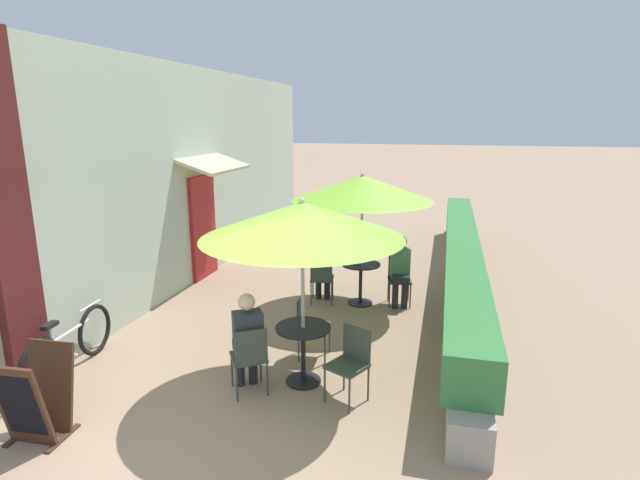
{
  "coord_description": "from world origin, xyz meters",
  "views": [
    {
      "loc": [
        2.39,
        -3.87,
        3.23
      ],
      "look_at": [
        0.15,
        4.92,
        1.0
      ],
      "focal_mm": 28.0,
      "sensor_mm": 36.0,
      "label": 1
    }
  ],
  "objects_px": {
    "cafe_chair_mid_left": "(399,275)",
    "bicycle_leaning": "(69,346)",
    "patio_umbrella_mid": "(362,188)",
    "seated_patron_mid_right": "(322,265)",
    "seated_patron_near_left": "(247,338)",
    "patio_table_near": "(303,345)",
    "seated_patron_mid_left": "(400,268)",
    "coffee_cup_mid": "(355,262)",
    "cafe_chair_near_back": "(309,322)",
    "patio_table_mid": "(361,277)",
    "cafe_chair_near_right": "(351,359)",
    "cafe_chair_mid_right": "(322,276)",
    "patio_umbrella_near": "(302,220)",
    "cafe_chair_near_left": "(250,355)",
    "menu_board": "(37,396)"
  },
  "relations": [
    {
      "from": "cafe_chair_mid_left",
      "to": "bicycle_leaning",
      "type": "xyz_separation_m",
      "value": [
        -3.87,
        -3.57,
        -0.15
      ]
    },
    {
      "from": "patio_umbrella_mid",
      "to": "seated_patron_mid_right",
      "type": "distance_m",
      "value": 1.54
    },
    {
      "from": "seated_patron_near_left",
      "to": "patio_table_near",
      "type": "bearing_deg",
      "value": -2.97
    },
    {
      "from": "seated_patron_mid_left",
      "to": "seated_patron_mid_right",
      "type": "relative_size",
      "value": 1.0
    },
    {
      "from": "seated_patron_near_left",
      "to": "patio_umbrella_mid",
      "type": "xyz_separation_m",
      "value": [
        0.81,
        3.21,
        1.38
      ]
    },
    {
      "from": "bicycle_leaning",
      "to": "coffee_cup_mid",
      "type": "bearing_deg",
      "value": 41.98
    },
    {
      "from": "cafe_chair_near_back",
      "to": "bicycle_leaning",
      "type": "relative_size",
      "value": 0.48
    },
    {
      "from": "patio_table_near",
      "to": "patio_table_mid",
      "type": "relative_size",
      "value": 1.0
    },
    {
      "from": "cafe_chair_near_right",
      "to": "patio_table_mid",
      "type": "bearing_deg",
      "value": -55.62
    },
    {
      "from": "patio_table_near",
      "to": "cafe_chair_near_right",
      "type": "distance_m",
      "value": 0.69
    },
    {
      "from": "coffee_cup_mid",
      "to": "patio_table_mid",
      "type": "bearing_deg",
      "value": 28.51
    },
    {
      "from": "cafe_chair_mid_left",
      "to": "coffee_cup_mid",
      "type": "height_order",
      "value": "cafe_chair_mid_left"
    },
    {
      "from": "patio_table_near",
      "to": "cafe_chair_mid_right",
      "type": "bearing_deg",
      "value": 99.27
    },
    {
      "from": "patio_umbrella_near",
      "to": "cafe_chair_mid_left",
      "type": "bearing_deg",
      "value": 73.9
    },
    {
      "from": "cafe_chair_near_right",
      "to": "cafe_chair_near_left",
      "type": "bearing_deg",
      "value": 36.39
    },
    {
      "from": "patio_umbrella_mid",
      "to": "seated_patron_near_left",
      "type": "bearing_deg",
      "value": -104.2
    },
    {
      "from": "patio_table_near",
      "to": "cafe_chair_near_right",
      "type": "bearing_deg",
      "value": -20.25
    },
    {
      "from": "menu_board",
      "to": "seated_patron_mid_right",
      "type": "bearing_deg",
      "value": 64.1
    },
    {
      "from": "seated_patron_mid_right",
      "to": "menu_board",
      "type": "height_order",
      "value": "seated_patron_mid_right"
    },
    {
      "from": "seated_patron_mid_left",
      "to": "coffee_cup_mid",
      "type": "relative_size",
      "value": 13.89
    },
    {
      "from": "patio_umbrella_near",
      "to": "cafe_chair_near_right",
      "type": "height_order",
      "value": "patio_umbrella_near"
    },
    {
      "from": "seated_patron_mid_left",
      "to": "cafe_chair_mid_right",
      "type": "distance_m",
      "value": 1.38
    },
    {
      "from": "coffee_cup_mid",
      "to": "cafe_chair_mid_right",
      "type": "bearing_deg",
      "value": -165.89
    },
    {
      "from": "cafe_chair_near_right",
      "to": "cafe_chair_mid_right",
      "type": "relative_size",
      "value": 1.0
    },
    {
      "from": "cafe_chair_mid_right",
      "to": "cafe_chair_mid_left",
      "type": "bearing_deg",
      "value": 6.39
    },
    {
      "from": "patio_umbrella_near",
      "to": "cafe_chair_near_back",
      "type": "relative_size",
      "value": 2.76
    },
    {
      "from": "patio_table_mid",
      "to": "patio_umbrella_mid",
      "type": "distance_m",
      "value": 1.57
    },
    {
      "from": "patio_umbrella_near",
      "to": "patio_table_mid",
      "type": "xyz_separation_m",
      "value": [
        0.22,
        2.87,
        -1.57
      ]
    },
    {
      "from": "menu_board",
      "to": "coffee_cup_mid",
      "type": "bearing_deg",
      "value": 58.21
    },
    {
      "from": "cafe_chair_near_right",
      "to": "patio_table_mid",
      "type": "xyz_separation_m",
      "value": [
        -0.42,
        3.1,
        -0.01
      ]
    },
    {
      "from": "seated_patron_near_left",
      "to": "cafe_chair_mid_right",
      "type": "bearing_deg",
      "value": 53.74
    },
    {
      "from": "seated_patron_near_left",
      "to": "bicycle_leaning",
      "type": "height_order",
      "value": "seated_patron_near_left"
    },
    {
      "from": "seated_patron_near_left",
      "to": "patio_umbrella_near",
      "type": "bearing_deg",
      "value": -2.97
    },
    {
      "from": "seated_patron_near_left",
      "to": "cafe_chair_near_right",
      "type": "relative_size",
      "value": 1.44
    },
    {
      "from": "cafe_chair_near_left",
      "to": "seated_patron_mid_right",
      "type": "bearing_deg",
      "value": 55.36
    },
    {
      "from": "patio_table_near",
      "to": "menu_board",
      "type": "relative_size",
      "value": 0.78
    },
    {
      "from": "cafe_chair_mid_right",
      "to": "coffee_cup_mid",
      "type": "height_order",
      "value": "cafe_chair_mid_right"
    },
    {
      "from": "cafe_chair_near_right",
      "to": "bicycle_leaning",
      "type": "xyz_separation_m",
      "value": [
        -3.63,
        -0.28,
        -0.15
      ]
    },
    {
      "from": "bicycle_leaning",
      "to": "cafe_chair_near_back",
      "type": "bearing_deg",
      "value": 17.66
    },
    {
      "from": "cafe_chair_mid_right",
      "to": "patio_table_near",
      "type": "bearing_deg",
      "value": -90.55
    },
    {
      "from": "patio_umbrella_near",
      "to": "seated_patron_mid_right",
      "type": "xyz_separation_m",
      "value": [
        -0.46,
        2.78,
        -1.38
      ]
    },
    {
      "from": "cafe_chair_mid_left",
      "to": "seated_patron_mid_left",
      "type": "xyz_separation_m",
      "value": [
        0.02,
        -0.11,
        0.17
      ]
    },
    {
      "from": "patio_table_near",
      "to": "bicycle_leaning",
      "type": "distance_m",
      "value": 3.04
    },
    {
      "from": "bicycle_leaning",
      "to": "menu_board",
      "type": "bearing_deg",
      "value": -66.44
    },
    {
      "from": "cafe_chair_near_left",
      "to": "coffee_cup_mid",
      "type": "height_order",
      "value": "cafe_chair_near_left"
    },
    {
      "from": "menu_board",
      "to": "seated_patron_near_left",
      "type": "bearing_deg",
      "value": 35.35
    },
    {
      "from": "cafe_chair_near_back",
      "to": "cafe_chair_mid_right",
      "type": "xyz_separation_m",
      "value": [
        -0.32,
        2.0,
        0.0
      ]
    },
    {
      "from": "menu_board",
      "to": "patio_table_near",
      "type": "bearing_deg",
      "value": 33.38
    },
    {
      "from": "patio_table_near",
      "to": "patio_umbrella_mid",
      "type": "relative_size",
      "value": 0.31
    },
    {
      "from": "patio_table_mid",
      "to": "menu_board",
      "type": "distance_m",
      "value": 5.27
    }
  ]
}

